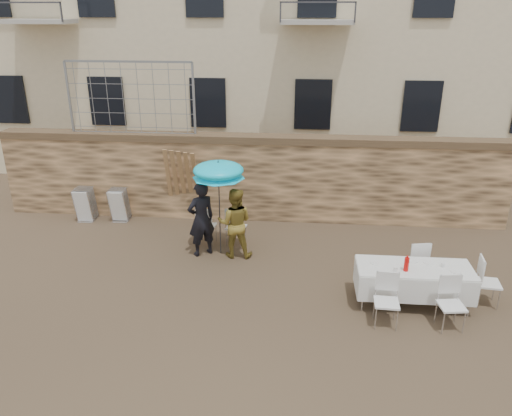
# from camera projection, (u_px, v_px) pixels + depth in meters

# --- Properties ---
(ground) EXTENTS (80.00, 80.00, 0.00)m
(ground) POSITION_uv_depth(u_px,v_px,m) (222.00, 328.00, 8.75)
(ground) COLOR brown
(ground) RESTS_ON ground
(stone_wall) EXTENTS (13.00, 0.50, 2.20)m
(stone_wall) POSITION_uv_depth(u_px,v_px,m) (250.00, 178.00, 12.96)
(stone_wall) COLOR #916E48
(stone_wall) RESTS_ON ground
(chain_link_fence) EXTENTS (3.20, 0.06, 1.80)m
(chain_link_fence) POSITION_uv_depth(u_px,v_px,m) (131.00, 99.00, 12.46)
(chain_link_fence) COLOR gray
(chain_link_fence) RESTS_ON stone_wall
(man_suit) EXTENTS (0.75, 0.71, 1.73)m
(man_suit) POSITION_uv_depth(u_px,v_px,m) (201.00, 219.00, 11.05)
(man_suit) COLOR black
(man_suit) RESTS_ON ground
(woman_dress) EXTENTS (0.79, 0.62, 1.60)m
(woman_dress) POSITION_uv_depth(u_px,v_px,m) (235.00, 223.00, 11.01)
(woman_dress) COLOR gold
(woman_dress) RESTS_ON ground
(umbrella) EXTENTS (1.15, 1.15, 2.03)m
(umbrella) POSITION_uv_depth(u_px,v_px,m) (218.00, 173.00, 10.72)
(umbrella) COLOR #3F3F44
(umbrella) RESTS_ON ground
(couple_chair_left) EXTENTS (0.54, 0.54, 0.96)m
(couple_chair_left) POSITION_uv_depth(u_px,v_px,m) (206.00, 225.00, 11.70)
(couple_chair_left) COLOR white
(couple_chair_left) RESTS_ON ground
(couple_chair_right) EXTENTS (0.57, 0.57, 0.96)m
(couple_chair_right) POSITION_uv_depth(u_px,v_px,m) (236.00, 226.00, 11.64)
(couple_chair_right) COLOR white
(couple_chair_right) RESTS_ON ground
(banquet_table) EXTENTS (2.10, 0.85, 0.78)m
(banquet_table) POSITION_uv_depth(u_px,v_px,m) (415.00, 269.00, 9.21)
(banquet_table) COLOR white
(banquet_table) RESTS_ON ground
(soda_bottle) EXTENTS (0.09, 0.09, 0.26)m
(soda_bottle) POSITION_uv_depth(u_px,v_px,m) (406.00, 264.00, 9.02)
(soda_bottle) COLOR red
(soda_bottle) RESTS_ON banquet_table
(table_chair_front_left) EXTENTS (0.50, 0.50, 0.96)m
(table_chair_front_left) POSITION_uv_depth(u_px,v_px,m) (387.00, 301.00, 8.66)
(table_chair_front_left) COLOR white
(table_chair_front_left) RESTS_ON ground
(table_chair_front_right) EXTENTS (0.54, 0.54, 0.96)m
(table_chair_front_right) POSITION_uv_depth(u_px,v_px,m) (452.00, 305.00, 8.57)
(table_chair_front_right) COLOR white
(table_chair_front_right) RESTS_ON ground
(table_chair_back) EXTENTS (0.56, 0.56, 0.96)m
(table_chair_back) POSITION_uv_depth(u_px,v_px,m) (415.00, 261.00, 10.02)
(table_chair_back) COLOR white
(table_chair_back) RESTS_ON ground
(table_chair_side) EXTENTS (0.53, 0.53, 0.96)m
(table_chair_side) POSITION_uv_depth(u_px,v_px,m) (489.00, 282.00, 9.28)
(table_chair_side) COLOR white
(table_chair_side) RESTS_ON ground
(chair_stack_left) EXTENTS (0.46, 0.55, 0.92)m
(chair_stack_left) POSITION_uv_depth(u_px,v_px,m) (88.00, 201.00, 13.19)
(chair_stack_left) COLOR white
(chair_stack_left) RESTS_ON ground
(chair_stack_right) EXTENTS (0.46, 0.47, 0.92)m
(chair_stack_right) POSITION_uv_depth(u_px,v_px,m) (122.00, 202.00, 13.11)
(chair_stack_right) COLOR white
(chair_stack_right) RESTS_ON ground
(wood_planks) EXTENTS (0.70, 0.20, 2.00)m
(wood_planks) POSITION_uv_depth(u_px,v_px,m) (181.00, 184.00, 12.84)
(wood_planks) COLOR #A37749
(wood_planks) RESTS_ON ground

